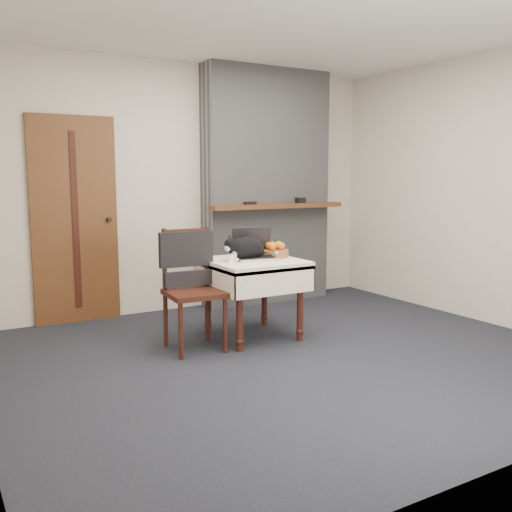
{
  "coord_description": "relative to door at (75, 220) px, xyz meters",
  "views": [
    {
      "loc": [
        -2.47,
        -3.66,
        1.44
      ],
      "look_at": [
        0.01,
        0.57,
        0.74
      ],
      "focal_mm": 40.0,
      "sensor_mm": 36.0,
      "label": 1
    }
  ],
  "objects": [
    {
      "name": "ground",
      "position": [
        1.2,
        -1.97,
        -1.0
      ],
      "size": [
        4.5,
        4.5,
        0.0
      ],
      "primitive_type": "plane",
      "color": "black",
      "rests_on": "ground"
    },
    {
      "name": "room_shell",
      "position": [
        1.2,
        -1.51,
        0.76
      ],
      "size": [
        4.52,
        4.01,
        2.61
      ],
      "color": "beige",
      "rests_on": "ground"
    },
    {
      "name": "door",
      "position": [
        0.0,
        0.0,
        0.0
      ],
      "size": [
        0.82,
        0.1,
        2.0
      ],
      "color": "brown",
      "rests_on": "ground"
    },
    {
      "name": "chimney",
      "position": [
        2.1,
        -0.13,
        0.3
      ],
      "size": [
        1.62,
        0.48,
        2.6
      ],
      "color": "gray",
      "rests_on": "ground"
    },
    {
      "name": "side_table",
      "position": [
        1.21,
        -1.36,
        -0.41
      ],
      "size": [
        0.78,
        0.78,
        0.7
      ],
      "color": "#3C1410",
      "rests_on": "ground"
    },
    {
      "name": "laptop",
      "position": [
        1.24,
        -1.32,
        -0.23
      ],
      "size": [
        0.42,
        0.38,
        0.27
      ],
      "rotation": [
        0.0,
        0.0,
        -0.19
      ],
      "color": "#B7B7BC",
      "rests_on": "side_table"
    },
    {
      "name": "cat",
      "position": [
        1.15,
        -1.35,
        -0.2
      ],
      "size": [
        0.49,
        0.24,
        0.24
      ],
      "rotation": [
        0.0,
        0.0,
        0.18
      ],
      "color": "black",
      "rests_on": "side_table"
    },
    {
      "name": "cream_jar",
      "position": [
        0.97,
        -1.4,
        -0.27
      ],
      "size": [
        0.06,
        0.06,
        0.07
      ],
      "primitive_type": "cylinder",
      "color": "white",
      "rests_on": "side_table"
    },
    {
      "name": "pill_bottle",
      "position": [
        1.36,
        -1.5,
        -0.26
      ],
      "size": [
        0.04,
        0.04,
        0.07
      ],
      "color": "#9E4A13",
      "rests_on": "side_table"
    },
    {
      "name": "fruit_basket",
      "position": [
        1.46,
        -1.33,
        -0.24
      ],
      "size": [
        0.24,
        0.24,
        0.14
      ],
      "color": "#8D5F39",
      "rests_on": "side_table"
    },
    {
      "name": "desk_clutter",
      "position": [
        1.4,
        -1.31,
        -0.3
      ],
      "size": [
        0.15,
        0.06,
        0.01
      ],
      "primitive_type": "cube",
      "rotation": [
        0.0,
        0.0,
        0.26
      ],
      "color": "black",
      "rests_on": "side_table"
    },
    {
      "name": "chair",
      "position": [
        0.62,
        -1.33,
        -0.36
      ],
      "size": [
        0.48,
        0.47,
        1.0
      ],
      "rotation": [
        0.0,
        0.0,
        -0.06
      ],
      "color": "#3C1410",
      "rests_on": "ground"
    }
  ]
}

